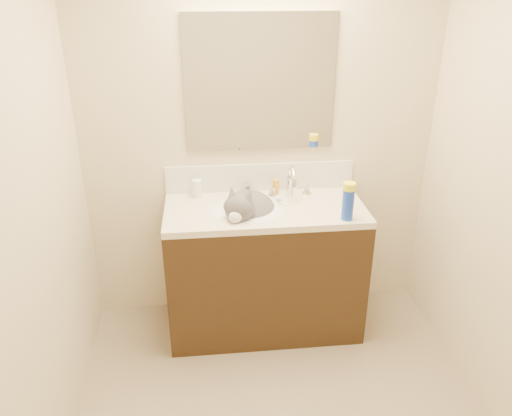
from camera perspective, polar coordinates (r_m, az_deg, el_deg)
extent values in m
cube|color=beige|center=(3.10, 0.47, 8.80)|extent=(2.20, 0.04, 2.50)
cube|color=beige|center=(2.06, -27.00, -2.82)|extent=(0.04, 2.50, 2.50)
cube|color=black|center=(3.20, 0.98, -7.21)|extent=(1.20, 0.55, 0.82)
cube|color=beige|center=(2.99, 1.04, -0.24)|extent=(1.20, 0.55, 0.04)
ellipsoid|color=white|center=(2.98, -1.19, -1.46)|extent=(0.45, 0.36, 0.14)
cylinder|color=silver|center=(3.15, 3.90, 2.54)|extent=(0.04, 0.04, 0.11)
torus|color=silver|center=(3.08, 4.12, 3.06)|extent=(0.03, 0.20, 0.20)
cylinder|color=silver|center=(3.01, 4.37, 1.92)|extent=(0.03, 0.03, 0.06)
cone|color=silver|center=(3.15, 1.91, 2.04)|extent=(0.06, 0.06, 0.06)
cone|color=silver|center=(3.18, 5.84, 2.19)|extent=(0.06, 0.06, 0.06)
ellipsoid|color=#4B494B|center=(3.02, -0.84, -0.37)|extent=(0.44, 0.47, 0.24)
ellipsoid|color=#4B494B|center=(2.83, -1.91, -0.06)|extent=(0.22, 0.21, 0.16)
ellipsoid|color=#4B494B|center=(2.91, -1.42, -0.06)|extent=(0.16, 0.16, 0.15)
cone|color=#4B494B|center=(2.83, -2.75, 1.68)|extent=(0.09, 0.11, 0.10)
cone|color=#4B494B|center=(2.80, -0.82, 1.44)|extent=(0.10, 0.10, 0.10)
ellipsoid|color=silver|center=(2.78, -2.38, -1.03)|extent=(0.09, 0.09, 0.07)
ellipsoid|color=silver|center=(2.91, -1.61, -1.29)|extent=(0.14, 0.12, 0.14)
sphere|color=pink|center=(2.76, -2.57, -1.27)|extent=(0.02, 0.02, 0.02)
cylinder|color=#4B494B|center=(2.99, 1.84, -2.13)|extent=(0.08, 0.25, 0.05)
cube|color=silver|center=(3.19, 0.47, 3.56)|extent=(1.20, 0.02, 0.18)
cube|color=white|center=(3.02, 0.51, 14.01)|extent=(0.90, 0.02, 0.80)
cylinder|color=white|center=(3.12, -6.75, 2.21)|extent=(0.07, 0.07, 0.11)
cylinder|color=#D84824|center=(3.13, -6.74, 2.01)|extent=(0.07, 0.07, 0.04)
cylinder|color=#B7B7BC|center=(3.16, -0.96, 2.18)|extent=(0.07, 0.07, 0.07)
cylinder|color=orange|center=(3.15, 2.29, 2.46)|extent=(0.04, 0.04, 0.10)
cube|color=white|center=(3.06, 2.72, 0.81)|extent=(0.06, 0.14, 0.01)
cube|color=#729EF2|center=(3.06, 2.72, 0.87)|extent=(0.03, 0.04, 0.02)
cylinder|color=#1B40BD|center=(2.85, 10.45, 0.39)|extent=(0.09, 0.09, 0.18)
cylinder|color=yellow|center=(2.80, 10.63, 2.44)|extent=(0.09, 0.09, 0.04)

